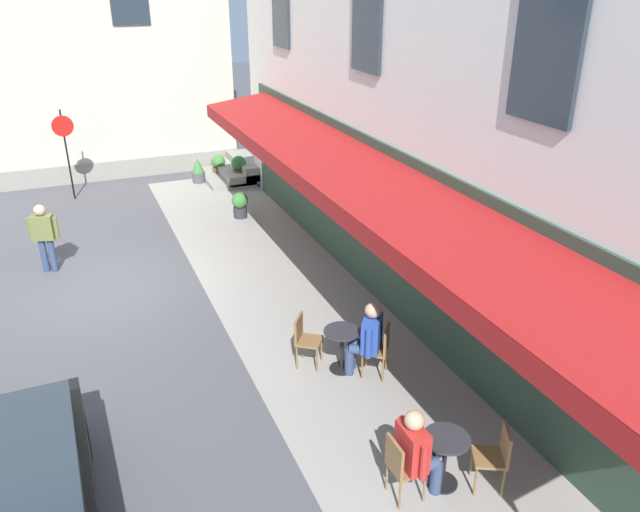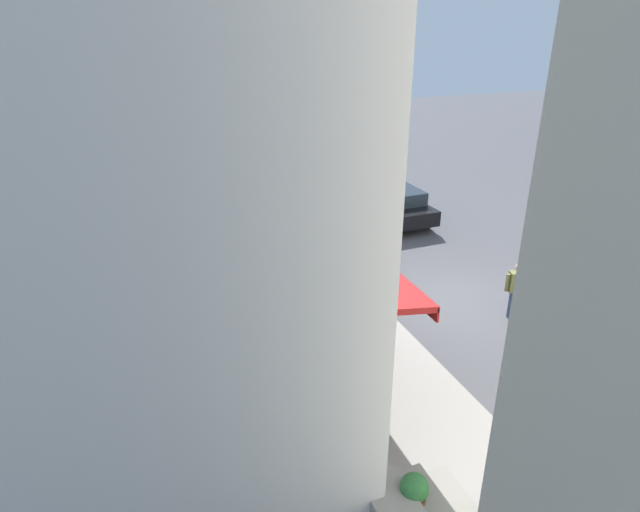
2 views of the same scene
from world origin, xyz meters
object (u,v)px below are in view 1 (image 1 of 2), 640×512
(potted_plant_by_steps, at_px, (198,170))
(potted_plant_under_sign, at_px, (239,168))
(walking_pedestrian_in_olive, at_px, (44,233))
(cafe_table_near_entrance, at_px, (342,344))
(seated_patron_in_red, at_px, (417,450))
(cafe_chair_wicker_corner_left, at_px, (380,347))
(cafe_chair_wicker_under_awning, at_px, (497,453))
(seated_companion_in_blue, at_px, (367,336))
(no_parking_sign, at_px, (65,138))
(cafe_chair_wicker_kerbside, at_px, (401,464))
(potted_plant_mid_terrace, at_px, (219,166))
(cafe_table_mid_terrace, at_px, (445,454))
(potted_plant_entrance_left, at_px, (240,204))
(cafe_chair_wicker_by_window, at_px, (304,336))

(potted_plant_by_steps, bearing_deg, potted_plant_under_sign, -114.41)
(walking_pedestrian_in_olive, xyz_separation_m, potted_plant_by_steps, (5.14, -4.46, -0.52))
(cafe_table_near_entrance, relative_size, walking_pedestrian_in_olive, 0.48)
(seated_patron_in_red, height_order, potted_plant_under_sign, seated_patron_in_red)
(cafe_chair_wicker_corner_left, relative_size, seated_patron_in_red, 0.71)
(cafe_chair_wicker_under_awning, relative_size, seated_companion_in_blue, 0.69)
(no_parking_sign, distance_m, potted_plant_by_steps, 3.98)
(walking_pedestrian_in_olive, bearing_deg, cafe_chair_wicker_corner_left, -142.20)
(cafe_chair_wicker_kerbside, distance_m, walking_pedestrian_in_olive, 9.56)
(cafe_chair_wicker_kerbside, xyz_separation_m, seated_companion_in_blue, (2.55, -0.82, 0.16))
(walking_pedestrian_in_olive, relative_size, potted_plant_mid_terrace, 2.23)
(cafe_chair_wicker_under_awning, xyz_separation_m, seated_patron_in_red, (0.29, 0.98, 0.15))
(cafe_table_mid_terrace, height_order, potted_plant_mid_terrace, cafe_table_mid_terrace)
(seated_companion_in_blue, bearing_deg, cafe_table_near_entrance, 52.41)
(no_parking_sign, bearing_deg, seated_patron_in_red, -166.14)
(cafe_chair_wicker_kerbside, relative_size, no_parking_sign, 0.35)
(potted_plant_entrance_left, bearing_deg, cafe_chair_wicker_kerbside, 174.96)
(seated_companion_in_blue, distance_m, walking_pedestrian_in_olive, 7.77)
(cafe_table_near_entrance, bearing_deg, potted_plant_mid_terrace, -4.17)
(seated_companion_in_blue, xyz_separation_m, potted_plant_entrance_left, (7.78, -0.09, -0.33))
(seated_companion_in_blue, height_order, potted_plant_entrance_left, seated_companion_in_blue)
(cafe_table_near_entrance, distance_m, cafe_chair_wicker_kerbside, 2.85)
(cafe_chair_wicker_kerbside, bearing_deg, seated_patron_in_red, -90.84)
(no_parking_sign, bearing_deg, cafe_chair_wicker_corner_left, -159.77)
(potted_plant_under_sign, bearing_deg, seated_companion_in_blue, 175.09)
(potted_plant_mid_terrace, bearing_deg, seated_patron_in_red, 175.56)
(cafe_table_mid_terrace, xyz_separation_m, no_parking_sign, (13.69, 3.80, 1.30))
(potted_plant_under_sign, bearing_deg, potted_plant_by_steps, 65.59)
(cafe_chair_wicker_corner_left, height_order, no_parking_sign, no_parking_sign)
(seated_companion_in_blue, bearing_deg, cafe_chair_wicker_under_awning, -172.44)
(potted_plant_entrance_left, bearing_deg, seated_companion_in_blue, 179.31)
(seated_companion_in_blue, height_order, no_parking_sign, no_parking_sign)
(cafe_chair_wicker_under_awning, height_order, walking_pedestrian_in_olive, walking_pedestrian_in_olive)
(cafe_chair_wicker_under_awning, bearing_deg, seated_companion_in_blue, 7.56)
(seated_companion_in_blue, height_order, walking_pedestrian_in_olive, walking_pedestrian_in_olive)
(potted_plant_by_steps, bearing_deg, cafe_chair_wicker_kerbside, 177.70)
(cafe_chair_wicker_by_window, bearing_deg, potted_plant_by_steps, -3.11)
(cafe_table_mid_terrace, height_order, seated_companion_in_blue, seated_companion_in_blue)
(walking_pedestrian_in_olive, bearing_deg, seated_patron_in_red, -154.74)
(cafe_chair_wicker_by_window, relative_size, potted_plant_mid_terrace, 1.31)
(cafe_chair_wicker_corner_left, bearing_deg, potted_plant_entrance_left, 0.56)
(potted_plant_under_sign, height_order, potted_plant_entrance_left, potted_plant_under_sign)
(cafe_chair_wicker_corner_left, relative_size, potted_plant_under_sign, 1.06)
(potted_plant_under_sign, distance_m, potted_plant_entrance_left, 3.11)
(cafe_chair_wicker_kerbside, bearing_deg, no_parking_sign, 13.02)
(cafe_table_near_entrance, xyz_separation_m, seated_patron_in_red, (-2.81, 0.27, 0.20))
(cafe_chair_wicker_by_window, xyz_separation_m, cafe_chair_wicker_under_awning, (-3.48, -1.22, 0.00))
(cafe_chair_wicker_kerbside, xyz_separation_m, potted_plant_entrance_left, (10.33, -0.91, -0.17))
(cafe_chair_wicker_by_window, xyz_separation_m, no_parking_sign, (10.50, 3.14, 1.25))
(cafe_table_near_entrance, height_order, seated_patron_in_red, seated_patron_in_red)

